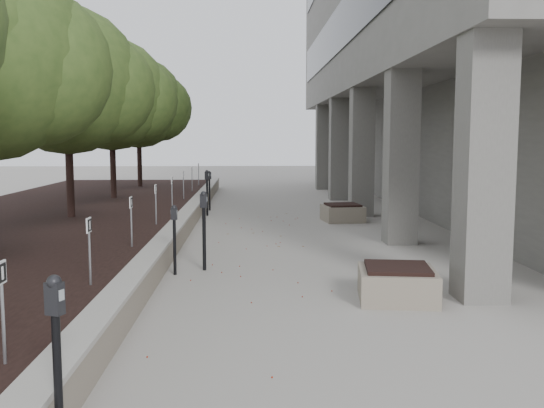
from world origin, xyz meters
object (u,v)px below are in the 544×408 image
object	(u,v)px
crabapple_tree_5	(139,122)
parking_meter_1	(57,369)
crabapple_tree_4	(112,118)
planter_front	(397,283)
planter_back	(343,212)
parking_meter_4	(207,193)
crabapple_tree_3	(68,112)
parking_meter_3	(204,231)
parking_meter_2	(175,240)
parking_meter_5	(210,191)

from	to	relation	value
crabapple_tree_5	parking_meter_1	bearing A→B (deg)	-81.40
crabapple_tree_4	planter_front	world-z (taller)	crabapple_tree_4
crabapple_tree_4	planter_back	size ratio (longest dim) A/B	4.89
crabapple_tree_5	parking_meter_4	bearing A→B (deg)	-63.99
crabapple_tree_3	planter_front	xyz separation A→B (m)	(6.94, -7.00, -2.85)
parking_meter_4	parking_meter_1	bearing A→B (deg)	-72.24
crabapple_tree_5	parking_meter_3	size ratio (longest dim) A/B	3.66
parking_meter_2	parking_meter_5	bearing A→B (deg)	93.40
crabapple_tree_3	planter_front	distance (m)	10.26
parking_meter_1	parking_meter_3	distance (m)	6.74
crabapple_tree_4	parking_meter_2	size ratio (longest dim) A/B	4.28
parking_meter_2	planter_back	xyz separation A→B (m)	(4.09, 6.90, -0.38)
crabapple_tree_3	crabapple_tree_5	xyz separation A→B (m)	(0.00, 10.00, 0.00)
parking_meter_3	parking_meter_4	size ratio (longest dim) A/B	1.02
crabapple_tree_3	planter_back	world-z (taller)	crabapple_tree_3
parking_meter_3	planter_front	bearing A→B (deg)	-27.00
parking_meter_3	parking_meter_4	bearing A→B (deg)	102.27
parking_meter_5	planter_front	distance (m)	12.14
parking_meter_3	crabapple_tree_3	bearing A→B (deg)	137.42
crabapple_tree_4	parking_meter_3	world-z (taller)	crabapple_tree_4
parking_meter_1	crabapple_tree_3	bearing A→B (deg)	127.68
crabapple_tree_3	parking_meter_1	bearing A→B (deg)	-74.22
parking_meter_1	parking_meter_2	xyz separation A→B (m)	(0.09, 6.35, -0.09)
parking_meter_4	parking_meter_5	bearing A→B (deg)	108.93
crabapple_tree_5	parking_meter_1	world-z (taller)	crabapple_tree_5
parking_meter_3	parking_meter_5	xyz separation A→B (m)	(-0.53, 9.36, -0.07)
crabapple_tree_3	parking_meter_1	world-z (taller)	crabapple_tree_3
crabapple_tree_4	parking_meter_4	distance (m)	4.50
crabapple_tree_3	crabapple_tree_5	bearing A→B (deg)	90.00
parking_meter_1	parking_meter_3	world-z (taller)	parking_meter_3
parking_meter_1	parking_meter_4	distance (m)	14.66
parking_meter_1	parking_meter_2	world-z (taller)	parking_meter_1
crabapple_tree_4	planter_front	xyz separation A→B (m)	(6.94, -12.00, -2.85)
crabapple_tree_3	crabapple_tree_5	size ratio (longest dim) A/B	1.00
parking_meter_1	parking_meter_5	distance (m)	16.08
parking_meter_3	crabapple_tree_4	bearing A→B (deg)	120.08
parking_meter_5	crabapple_tree_4	bearing A→B (deg)	-170.16
parking_meter_2	parking_meter_5	world-z (taller)	parking_meter_5
crabapple_tree_3	parking_meter_5	xyz separation A→B (m)	(3.32, 4.58, -2.45)
parking_meter_2	planter_back	world-z (taller)	parking_meter_2
crabapple_tree_3	parking_meter_4	world-z (taller)	crabapple_tree_3
parking_meter_1	planter_back	xyz separation A→B (m)	(4.18, 13.25, -0.47)
crabapple_tree_3	crabapple_tree_5	world-z (taller)	same
parking_meter_1	parking_meter_2	size ratio (longest dim) A/B	1.15
planter_back	parking_meter_5	bearing A→B (deg)	145.43
parking_meter_2	planter_front	xyz separation A→B (m)	(3.59, -1.85, -0.37)
parking_meter_1	parking_meter_4	size ratio (longest dim) A/B	1.00
parking_meter_3	parking_meter_4	world-z (taller)	parking_meter_3
crabapple_tree_3	planter_front	size ratio (longest dim) A/B	4.78
crabapple_tree_4	parking_meter_2	xyz separation A→B (m)	(3.34, -10.15, -2.49)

